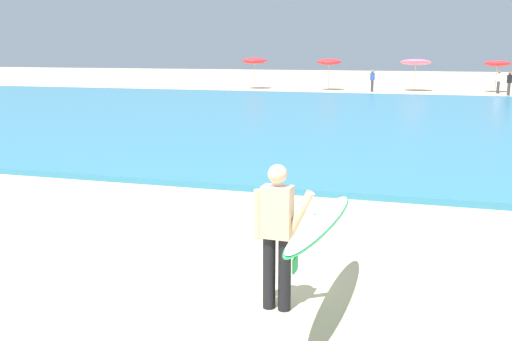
% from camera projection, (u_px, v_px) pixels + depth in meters
% --- Properties ---
extents(ground_plane, '(160.00, 160.00, 0.00)m').
position_uv_depth(ground_plane, '(205.00, 273.00, 7.87)').
color(ground_plane, beige).
extents(sea, '(120.00, 28.00, 0.14)m').
position_uv_depth(sea, '(361.00, 118.00, 25.24)').
color(sea, teal).
rests_on(sea, ground).
extents(surfer_with_board, '(1.01, 2.90, 1.73)m').
position_uv_depth(surfer_with_board, '(300.00, 226.00, 6.49)').
color(surfer_with_board, black).
rests_on(surfer_with_board, ground).
extents(beach_umbrella_0, '(1.96, 1.97, 2.42)m').
position_uv_depth(beach_umbrella_0, '(254.00, 61.00, 45.10)').
color(beach_umbrella_0, beige).
rests_on(beach_umbrella_0, ground).
extents(beach_umbrella_1, '(1.85, 1.87, 2.39)m').
position_uv_depth(beach_umbrella_1, '(329.00, 62.00, 43.59)').
color(beach_umbrella_1, beige).
rests_on(beach_umbrella_1, ground).
extents(beach_umbrella_2, '(2.23, 2.26, 2.41)m').
position_uv_depth(beach_umbrella_2, '(416.00, 62.00, 42.51)').
color(beach_umbrella_2, beige).
rests_on(beach_umbrella_2, ground).
extents(beach_umbrella_3, '(1.83, 1.84, 2.28)m').
position_uv_depth(beach_umbrella_3, '(497.00, 64.00, 41.22)').
color(beach_umbrella_3, beige).
rests_on(beach_umbrella_3, ground).
extents(beachgoer_near_row_left, '(0.32, 0.20, 1.58)m').
position_uv_depth(beachgoer_near_row_left, '(372.00, 80.00, 41.93)').
color(beachgoer_near_row_left, '#383842').
rests_on(beachgoer_near_row_left, ground).
extents(beachgoer_near_row_mid, '(0.32, 0.20, 1.58)m').
position_uv_depth(beachgoer_near_row_mid, '(509.00, 83.00, 38.35)').
color(beachgoer_near_row_mid, '#383842').
rests_on(beachgoer_near_row_mid, ground).
extents(beachgoer_near_row_right, '(0.32, 0.20, 1.58)m').
position_uv_depth(beachgoer_near_row_right, '(499.00, 81.00, 40.22)').
color(beachgoer_near_row_right, '#383842').
rests_on(beachgoer_near_row_right, ground).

